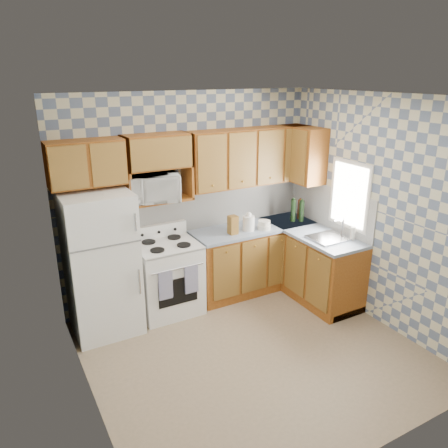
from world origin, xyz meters
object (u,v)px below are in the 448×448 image
at_px(stove_body, 168,279).
at_px(microwave, 154,188).
at_px(electric_kettle, 249,223).
at_px(refrigerator, 101,264).

xyz_separation_m(stove_body, microwave, (-0.08, 0.12, 1.16)).
relative_size(microwave, electric_kettle, 2.95).
relative_size(refrigerator, electric_kettle, 8.45).
bearing_deg(microwave, stove_body, -43.47).
bearing_deg(refrigerator, stove_body, 1.78).
bearing_deg(stove_body, electric_kettle, -4.05).
xyz_separation_m(refrigerator, microwave, (0.73, 0.14, 0.77)).
xyz_separation_m(refrigerator, stove_body, (0.80, 0.03, -0.39)).
bearing_deg(electric_kettle, refrigerator, 178.36).
xyz_separation_m(refrigerator, electric_kettle, (1.94, -0.06, 0.18)).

